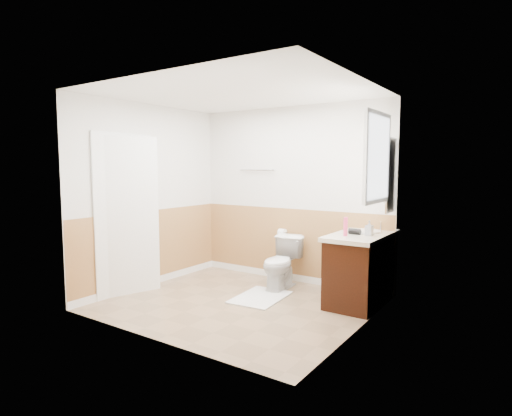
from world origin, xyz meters
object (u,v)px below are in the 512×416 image
Objects in this scene: bath_mat at (260,297)px; lotion_bottle at (346,227)px; vanity_cabinet at (361,270)px; toilet at (281,263)px; soap_dispenser at (369,228)px.

lotion_bottle is at bearing 15.54° from bath_mat.
bath_mat is 1.41m from lotion_bottle.
bath_mat is 3.64× the size of lotion_bottle.
vanity_cabinet is at bearing 70.42° from lotion_bottle.
vanity_cabinet is 0.63m from lotion_bottle.
toilet is at bearing 167.11° from lotion_bottle.
bath_mat is 4.54× the size of soap_dispenser.
soap_dispenser reaches higher than bath_mat.
vanity_cabinet is at bearing 139.58° from soap_dispenser.
bath_mat is 1.30m from vanity_cabinet.
toilet is 1.36m from soap_dispenser.
toilet is at bearing -177.30° from vanity_cabinet.
lotion_bottle is 0.28m from soap_dispenser.
vanity_cabinet is at bearing -2.27° from toilet.
vanity_cabinet reaches higher than bath_mat.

